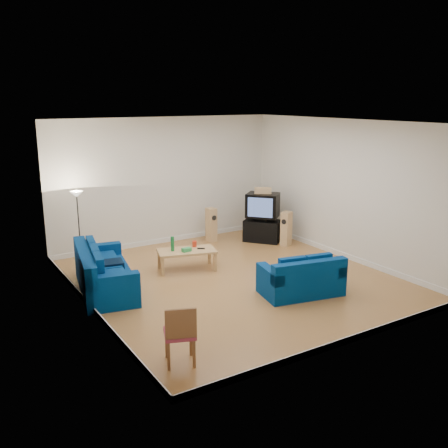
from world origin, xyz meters
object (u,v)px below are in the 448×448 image
sofa_loveseat (302,280)px  coffee_table (187,252)px  sofa_three_seat (102,275)px  tv_stand (262,231)px  television (263,205)px

sofa_loveseat → coffee_table: bearing=128.1°
sofa_three_seat → sofa_loveseat: size_ratio=1.42×
sofa_three_seat → coffee_table: 1.98m
sofa_loveseat → coffee_table: 2.70m
sofa_three_seat → sofa_loveseat: (3.17, -2.18, -0.03)m
tv_stand → television: 0.68m
tv_stand → television: bearing=-110.5°
sofa_loveseat → tv_stand: (1.50, 3.36, -0.00)m
coffee_table → tv_stand: (2.71, 0.95, -0.11)m
sofa_loveseat → television: television is taller
sofa_loveseat → tv_stand: bearing=77.3°
sofa_loveseat → coffee_table: size_ratio=1.20×
tv_stand → coffee_table: bearing=-109.2°
television → coffee_table: bearing=-111.9°
sofa_loveseat → coffee_table: (-1.21, 2.41, 0.11)m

